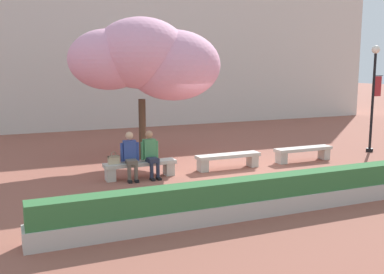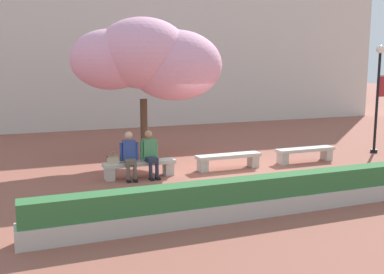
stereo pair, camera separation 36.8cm
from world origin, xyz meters
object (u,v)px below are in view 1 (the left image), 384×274
handbag (114,159)px  lamp_post_with_banner (374,88)px  person_seated_left (130,154)px  cherry_tree_main (148,60)px  stone_bench_center (303,152)px  person_seated_right (150,152)px  stone_bench_west_end (140,167)px  stone_bench_near_west (228,159)px

handbag → lamp_post_with_banner: size_ratio=0.09×
person_seated_left → cherry_tree_main: cherry_tree_main is taller
stone_bench_center → handbag: 6.17m
person_seated_right → stone_bench_west_end: bearing=169.3°
lamp_post_with_banner → cherry_tree_main: bearing=165.7°
stone_bench_center → handbag: bearing=179.9°
handbag → lamp_post_with_banner: bearing=2.3°
stone_bench_near_west → person_seated_right: bearing=-178.7°
stone_bench_center → stone_bench_west_end: bearing=180.0°
stone_bench_near_west → stone_bench_center: (2.72, 0.00, 0.00)m
person_seated_left → lamp_post_with_banner: (8.91, 0.43, 1.55)m
person_seated_right → lamp_post_with_banner: (8.34, 0.43, 1.55)m
stone_bench_near_west → stone_bench_west_end: bearing=180.0°
stone_bench_near_west → handbag: size_ratio=5.92×
person_seated_left → stone_bench_near_west: bearing=1.0°
person_seated_left → person_seated_right: bearing=-0.0°
stone_bench_west_end → cherry_tree_main: size_ratio=0.42×
stone_bench_west_end → person_seated_right: 0.48m
stone_bench_center → person_seated_left: 5.74m
stone_bench_west_end → stone_bench_center: same height
handbag → stone_bench_near_west: bearing=-0.1°
lamp_post_with_banner → handbag: bearing=-177.7°
stone_bench_west_end → handbag: size_ratio=5.92×
stone_bench_west_end → stone_bench_center: 5.44m
stone_bench_center → handbag: (-6.17, 0.01, 0.27)m
stone_bench_near_west → cherry_tree_main: 4.10m
person_seated_left → person_seated_right: 0.57m
stone_bench_near_west → stone_bench_center: 2.72m
person_seated_left → stone_bench_center: bearing=0.5°
person_seated_right → lamp_post_with_banner: lamp_post_with_banner is taller
stone_bench_west_end → stone_bench_center: bearing=0.0°
stone_bench_center → handbag: size_ratio=5.92×
person_seated_right → cherry_tree_main: bearing=73.0°
handbag → cherry_tree_main: cherry_tree_main is taller
handbag → cherry_tree_main: (1.73, 2.31, 2.65)m
stone_bench_west_end → cherry_tree_main: 3.86m
person_seated_right → cherry_tree_main: (0.72, 2.37, 2.53)m
stone_bench_west_end → cherry_tree_main: bearing=66.5°
person_seated_left → handbag: person_seated_left is taller
cherry_tree_main → lamp_post_with_banner: cherry_tree_main is taller
stone_bench_west_end → stone_bench_center: (5.44, 0.00, 0.00)m
stone_bench_center → cherry_tree_main: 5.79m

